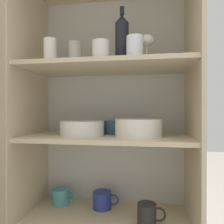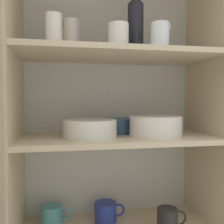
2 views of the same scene
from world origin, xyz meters
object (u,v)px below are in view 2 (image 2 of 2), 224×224
(coffee_mug_primary, at_px, (168,220))
(mixing_bowl_large, at_px, (156,125))
(plate_stack_white, at_px, (90,129))
(serving_bowl_small, at_px, (118,125))
(wine_bottle, at_px, (136,24))

(coffee_mug_primary, bearing_deg, mixing_bowl_large, 137.65)
(plate_stack_white, xyz_separation_m, serving_bowl_small, (0.14, 0.11, 0.00))
(wine_bottle, xyz_separation_m, serving_bowl_small, (-0.05, 0.09, -0.43))
(mixing_bowl_large, relative_size, coffee_mug_primary, 1.71)
(serving_bowl_small, distance_m, coffee_mug_primary, 0.45)
(wine_bottle, distance_m, coffee_mug_primary, 0.82)
(wine_bottle, height_order, mixing_bowl_large, wine_bottle)
(plate_stack_white, bearing_deg, mixing_bowl_large, -1.54)
(mixing_bowl_large, bearing_deg, coffee_mug_primary, -42.35)
(plate_stack_white, relative_size, serving_bowl_small, 1.71)
(wine_bottle, relative_size, plate_stack_white, 1.30)
(plate_stack_white, distance_m, serving_bowl_small, 0.18)
(serving_bowl_small, bearing_deg, mixing_bowl_large, -41.87)
(wine_bottle, height_order, coffee_mug_primary, wine_bottle)
(mixing_bowl_large, distance_m, coffee_mug_primary, 0.39)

